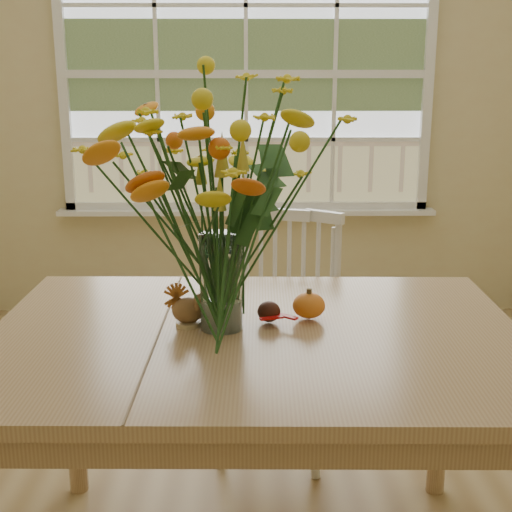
{
  "coord_description": "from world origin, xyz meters",
  "views": [
    {
      "loc": [
        0.02,
        -2.15,
        1.55
      ],
      "look_at": [
        0.04,
        -0.28,
        1.05
      ],
      "focal_mm": 48.0,
      "sensor_mm": 36.0,
      "label": 1
    }
  ],
  "objects": [
    {
      "name": "wall_back",
      "position": [
        0.0,
        2.25,
        1.35
      ],
      "size": [
        4.0,
        0.02,
        2.7
      ],
      "primitive_type": "cube",
      "color": "#D3BE87",
      "rests_on": "floor"
    },
    {
      "name": "window",
      "position": [
        0.0,
        2.21,
        1.53
      ],
      "size": [
        2.42,
        0.12,
        1.74
      ],
      "color": "silver",
      "rests_on": "wall_back"
    },
    {
      "name": "dining_table",
      "position": [
        0.04,
        -0.3,
        0.74
      ],
      "size": [
        1.56,
        1.13,
        0.83
      ],
      "rotation": [
        0.0,
        0.0,
        -0.02
      ],
      "color": "tan",
      "rests_on": "floor"
    },
    {
      "name": "windsor_chair",
      "position": [
        0.16,
        0.54,
        0.55
      ],
      "size": [
        0.56,
        0.55,
        0.98
      ],
      "rotation": [
        0.0,
        0.0,
        -0.29
      ],
      "color": "white",
      "rests_on": "floor"
    },
    {
      "name": "flower_vase",
      "position": [
        -0.07,
        -0.27,
        1.25
      ],
      "size": [
        0.59,
        0.59,
        0.7
      ],
      "color": "white",
      "rests_on": "dining_table"
    },
    {
      "name": "pumpkin",
      "position": [
        0.2,
        -0.2,
        0.87
      ],
      "size": [
        0.1,
        0.1,
        0.08
      ],
      "primitive_type": "ellipsoid",
      "color": "orange",
      "rests_on": "dining_table"
    },
    {
      "name": "turkey_figurine",
      "position": [
        -0.16,
        -0.25,
        0.88
      ],
      "size": [
        0.1,
        0.08,
        0.12
      ],
      "rotation": [
        0.0,
        0.0,
        0.09
      ],
      "color": "#CCB78C",
      "rests_on": "dining_table"
    },
    {
      "name": "dark_gourd",
      "position": [
        0.07,
        -0.23,
        0.86
      ],
      "size": [
        0.13,
        0.09,
        0.06
      ],
      "color": "#38160F",
      "rests_on": "dining_table"
    }
  ]
}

